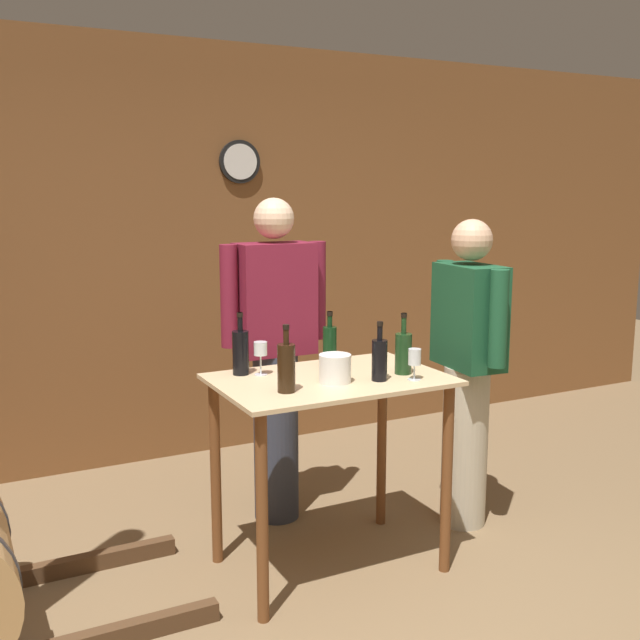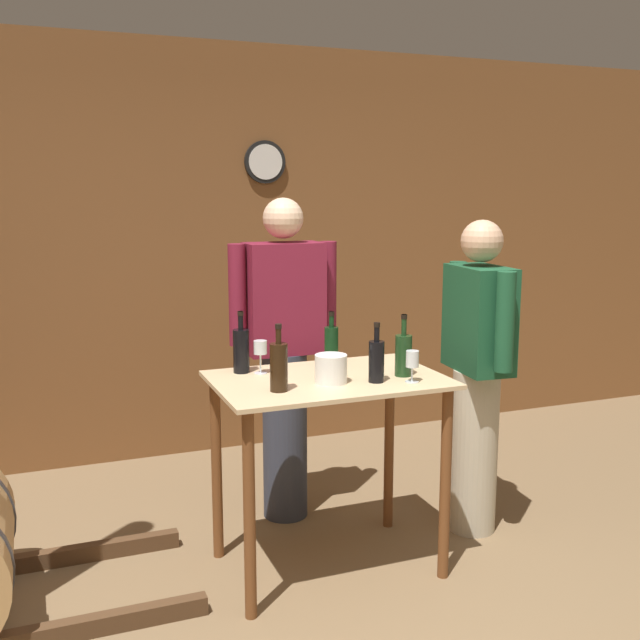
# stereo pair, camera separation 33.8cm
# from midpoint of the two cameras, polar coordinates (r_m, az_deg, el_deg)

# --- Properties ---
(back_wall) EXTENTS (8.40, 0.08, 2.70)m
(back_wall) POSITION_cam_midpoint_polar(r_m,az_deg,el_deg) (5.00, -11.73, 4.97)
(back_wall) COLOR brown
(back_wall) RESTS_ON ground_plane
(tasting_table) EXTENTS (1.04, 0.69, 0.92)m
(tasting_table) POSITION_cam_midpoint_polar(r_m,az_deg,el_deg) (3.46, -2.06, -7.45)
(tasting_table) COLOR #D1B284
(tasting_table) RESTS_ON ground_plane
(wine_bottle_far_left) EXTENTS (0.08, 0.08, 0.29)m
(wine_bottle_far_left) POSITION_cam_midpoint_polar(r_m,az_deg,el_deg) (3.48, -8.85, -2.39)
(wine_bottle_far_left) COLOR black
(wine_bottle_far_left) RESTS_ON tasting_table
(wine_bottle_left) EXTENTS (0.08, 0.08, 0.29)m
(wine_bottle_left) POSITION_cam_midpoint_polar(r_m,az_deg,el_deg) (3.15, -5.66, -3.58)
(wine_bottle_left) COLOR black
(wine_bottle_left) RESTS_ON tasting_table
(wine_bottle_center) EXTENTS (0.07, 0.07, 0.28)m
(wine_bottle_center) POSITION_cam_midpoint_polar(r_m,az_deg,el_deg) (3.55, -1.98, -2.03)
(wine_bottle_center) COLOR black
(wine_bottle_center) RESTS_ON tasting_table
(wine_bottle_right) EXTENTS (0.07, 0.07, 0.27)m
(wine_bottle_right) POSITION_cam_midpoint_polar(r_m,az_deg,el_deg) (3.33, 1.67, -2.97)
(wine_bottle_right) COLOR black
(wine_bottle_right) RESTS_ON tasting_table
(wine_bottle_far_right) EXTENTS (0.08, 0.08, 0.29)m
(wine_bottle_far_right) POSITION_cam_midpoint_polar(r_m,az_deg,el_deg) (3.46, 3.60, -2.47)
(wine_bottle_far_right) COLOR #193819
(wine_bottle_far_right) RESTS_ON tasting_table
(wine_glass_near_left) EXTENTS (0.06, 0.06, 0.16)m
(wine_glass_near_left) POSITION_cam_midpoint_polar(r_m,az_deg,el_deg) (3.45, -7.36, -2.34)
(wine_glass_near_left) COLOR silver
(wine_glass_near_left) RESTS_ON tasting_table
(wine_glass_near_center) EXTENTS (0.06, 0.06, 0.14)m
(wine_glass_near_center) POSITION_cam_midpoint_polar(r_m,az_deg,el_deg) (3.35, 4.37, -2.96)
(wine_glass_near_center) COLOR silver
(wine_glass_near_center) RESTS_ON tasting_table
(ice_bucket) EXTENTS (0.14, 0.14, 0.13)m
(ice_bucket) POSITION_cam_midpoint_polar(r_m,az_deg,el_deg) (3.30, -1.78, -3.75)
(ice_bucket) COLOR white
(ice_bucket) RESTS_ON tasting_table
(person_host) EXTENTS (0.59, 0.24, 1.73)m
(person_host) POSITION_cam_midpoint_polar(r_m,az_deg,el_deg) (3.96, -5.88, -2.56)
(person_host) COLOR #333847
(person_host) RESTS_ON ground_plane
(person_visitor_with_scarf) EXTENTS (0.25, 0.59, 1.62)m
(person_visitor_with_scarf) POSITION_cam_midpoint_polar(r_m,az_deg,el_deg) (3.93, 8.77, -3.63)
(person_visitor_with_scarf) COLOR #B7AD93
(person_visitor_with_scarf) RESTS_ON ground_plane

